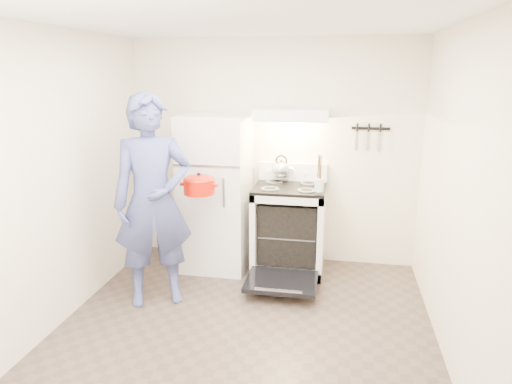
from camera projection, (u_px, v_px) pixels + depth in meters
The scene contains 15 objects.
floor at pixel (240, 340), 3.75m from camera, with size 3.60×3.60×0.00m, color #4A3B34.
back_wall at pixel (273, 153), 5.14m from camera, with size 3.20×0.02×2.50m, color beige.
refrigerator at pixel (216, 192), 5.01m from camera, with size 0.70×0.70×1.70m, color silver.
stove_body at pixel (289, 230), 4.99m from camera, with size 0.76×0.65×0.92m, color silver.
cooktop at pixel (290, 188), 4.87m from camera, with size 0.76×0.65×0.03m, color black.
backsplash at pixel (293, 172), 5.11m from camera, with size 0.76×0.07×0.20m, color silver.
oven_door at pixel (282, 282), 4.51m from camera, with size 0.70×0.54×0.04m, color black.
oven_rack at pixel (289, 231), 5.00m from camera, with size 0.60×0.52×0.01m, color slate.
range_hood at pixel (292, 114), 4.74m from camera, with size 0.76×0.50×0.12m, color silver.
knife_strip at pixel (371, 128), 4.86m from camera, with size 0.40×0.02×0.03m, color black.
pizza_stone at pixel (294, 232), 4.93m from camera, with size 0.30×0.30×0.02m, color #8D6E4F.
tea_kettle at pixel (281, 168), 5.06m from camera, with size 0.24×0.20×0.29m, color #B5B5BA, non-canonical shape.
utensil_jar at pixel (319, 185), 4.54m from camera, with size 0.09×0.09×0.13m, color silver.
person at pixel (153, 202), 4.17m from camera, with size 0.72×0.47×1.97m, color #394075.
dutch_oven at pixel (199, 187), 4.37m from camera, with size 0.37×0.30×0.24m, color #BE1002, non-canonical shape.
Camera 1 is at (0.74, -3.23, 2.15)m, focal length 32.00 mm.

